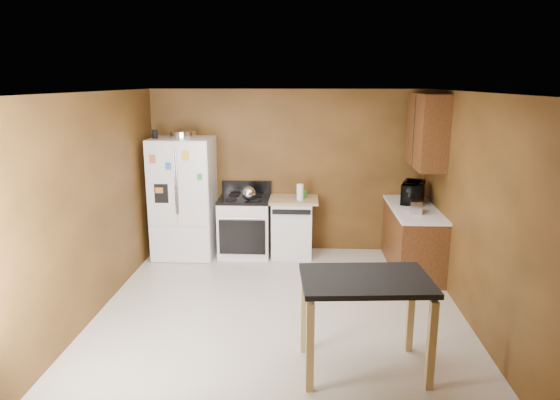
# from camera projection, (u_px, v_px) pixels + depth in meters

# --- Properties ---
(floor) EXTENTS (4.50, 4.50, 0.00)m
(floor) POSITION_uv_depth(u_px,v_px,m) (280.00, 311.00, 5.83)
(floor) COLOR beige
(floor) RESTS_ON ground
(ceiling) EXTENTS (4.50, 4.50, 0.00)m
(ceiling) POSITION_uv_depth(u_px,v_px,m) (280.00, 92.00, 5.25)
(ceiling) COLOR white
(ceiling) RESTS_ON ground
(wall_back) EXTENTS (4.20, 0.00, 4.20)m
(wall_back) POSITION_uv_depth(u_px,v_px,m) (288.00, 171.00, 7.72)
(wall_back) COLOR brown
(wall_back) RESTS_ON ground
(wall_front) EXTENTS (4.20, 0.00, 4.20)m
(wall_front) POSITION_uv_depth(u_px,v_px,m) (263.00, 289.00, 3.35)
(wall_front) COLOR brown
(wall_front) RESTS_ON ground
(wall_left) EXTENTS (0.00, 4.50, 4.50)m
(wall_left) POSITION_uv_depth(u_px,v_px,m) (95.00, 205.00, 5.64)
(wall_left) COLOR brown
(wall_left) RESTS_ON ground
(wall_right) EXTENTS (0.00, 4.50, 4.50)m
(wall_right) POSITION_uv_depth(u_px,v_px,m) (472.00, 209.00, 5.43)
(wall_right) COLOR brown
(wall_right) RESTS_ON ground
(roasting_pan) EXTENTS (0.38, 0.38, 0.10)m
(roasting_pan) POSITION_uv_depth(u_px,v_px,m) (183.00, 135.00, 7.31)
(roasting_pan) COLOR silver
(roasting_pan) RESTS_ON refrigerator
(pen_cup) EXTENTS (0.08, 0.08, 0.12)m
(pen_cup) POSITION_uv_depth(u_px,v_px,m) (155.00, 134.00, 7.24)
(pen_cup) COLOR black
(pen_cup) RESTS_ON refrigerator
(kettle) EXTENTS (0.21, 0.21, 0.21)m
(kettle) POSITION_uv_depth(u_px,v_px,m) (249.00, 193.00, 7.34)
(kettle) COLOR silver
(kettle) RESTS_ON gas_range
(paper_towel) EXTENTS (0.13, 0.13, 0.24)m
(paper_towel) POSITION_uv_depth(u_px,v_px,m) (300.00, 192.00, 7.39)
(paper_towel) COLOR white
(paper_towel) RESTS_ON dishwasher
(green_canister) EXTENTS (0.11, 0.11, 0.11)m
(green_canister) POSITION_uv_depth(u_px,v_px,m) (304.00, 194.00, 7.56)
(green_canister) COLOR green
(green_canister) RESTS_ON dishwasher
(toaster) EXTENTS (0.18, 0.26, 0.17)m
(toaster) POSITION_uv_depth(u_px,v_px,m) (416.00, 207.00, 6.63)
(toaster) COLOR silver
(toaster) RESTS_ON right_cabinets
(microwave) EXTENTS (0.49, 0.59, 0.28)m
(microwave) POSITION_uv_depth(u_px,v_px,m) (413.00, 193.00, 7.19)
(microwave) COLOR black
(microwave) RESTS_ON right_cabinets
(refrigerator) EXTENTS (0.90, 0.80, 1.80)m
(refrigerator) POSITION_uv_depth(u_px,v_px,m) (184.00, 198.00, 7.51)
(refrigerator) COLOR white
(refrigerator) RESTS_ON ground
(gas_range) EXTENTS (0.76, 0.68, 1.10)m
(gas_range) POSITION_uv_depth(u_px,v_px,m) (245.00, 225.00, 7.62)
(gas_range) COLOR white
(gas_range) RESTS_ON ground
(dishwasher) EXTENTS (0.78, 0.63, 0.89)m
(dishwasher) POSITION_uv_depth(u_px,v_px,m) (292.00, 226.00, 7.61)
(dishwasher) COLOR white
(dishwasher) RESTS_ON ground
(right_cabinets) EXTENTS (0.63, 1.58, 2.45)m
(right_cabinets) POSITION_uv_depth(u_px,v_px,m) (417.00, 206.00, 6.96)
(right_cabinets) COLOR brown
(right_cabinets) RESTS_ON ground
(island) EXTENTS (1.20, 0.85, 0.91)m
(island) POSITION_uv_depth(u_px,v_px,m) (365.00, 293.00, 4.47)
(island) COLOR black
(island) RESTS_ON ground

